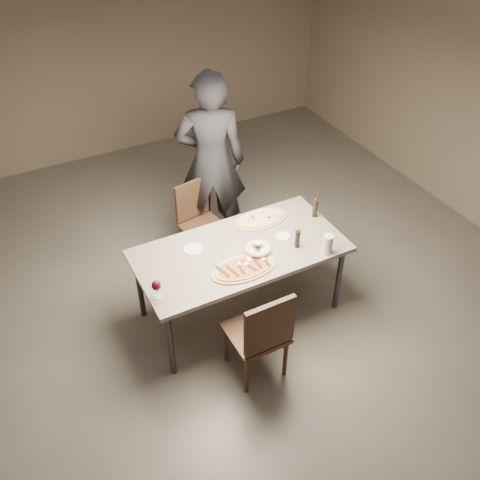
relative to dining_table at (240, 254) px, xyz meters
name	(u,v)px	position (x,y,z in m)	size (l,w,h in m)	color
room	(240,185)	(0.00, 0.00, 0.71)	(7.00, 7.00, 7.00)	#615B54
dining_table	(240,254)	(0.00, 0.00, 0.00)	(1.80, 0.90, 0.75)	gray
zucchini_pizza	(244,267)	(-0.09, -0.24, 0.07)	(0.57, 0.32, 0.05)	tan
ham_pizza	(261,219)	(0.36, 0.28, 0.07)	(0.52, 0.29, 0.04)	tan
bread_basket	(258,250)	(0.10, -0.13, 0.10)	(0.22, 0.22, 0.08)	beige
oil_dish	(283,236)	(0.41, -0.03, 0.06)	(0.13, 0.13, 0.02)	white
pepper_mill_left	(298,238)	(0.45, -0.20, 0.15)	(0.05, 0.05, 0.19)	black
pepper_mill_right	(315,208)	(0.83, 0.10, 0.15)	(0.05, 0.05, 0.20)	black
carafe	(328,244)	(0.63, -0.38, 0.15)	(0.09, 0.09, 0.18)	silver
wine_glass	(156,286)	(-0.83, -0.22, 0.17)	(0.07, 0.07, 0.17)	silver
side_plate	(193,249)	(-0.36, 0.18, 0.06)	(0.17, 0.17, 0.01)	white
chair_near	(261,332)	(-0.19, -0.73, -0.17)	(0.44, 0.44, 0.93)	#3C2619
chair_far	(198,217)	(0.02, 0.94, -0.22)	(0.47, 0.47, 0.84)	#3C2619
diner	(211,162)	(0.26, 1.12, 0.25)	(0.69, 0.45, 1.90)	black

